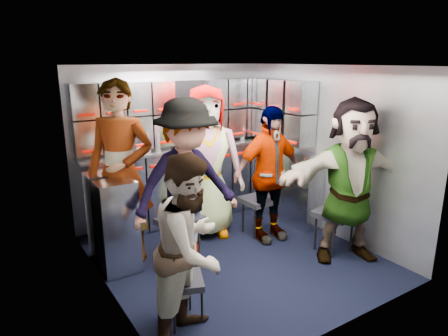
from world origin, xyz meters
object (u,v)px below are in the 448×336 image
jump_seat_near_left (182,283)px  attendant_arc_a (191,249)px  attendant_arc_c (206,162)px  attendant_arc_d (269,175)px  jump_seat_center (200,197)px  jump_seat_near_right (335,215)px  attendant_standing (121,173)px  attendant_arc_e (351,181)px  jump_seat_mid_right (259,202)px  jump_seat_mid_left (180,222)px  attendant_arc_b (187,186)px

jump_seat_near_left → attendant_arc_a: (0.00, -0.18, 0.39)m
attendant_arc_c → attendant_arc_d: 0.78m
jump_seat_center → jump_seat_near_right: size_ratio=0.97×
attendant_standing → attendant_arc_c: bearing=46.6°
jump_seat_near_left → attendant_arc_e: (2.07, 0.05, 0.54)m
attendant_arc_d → jump_seat_center: bearing=129.8°
jump_seat_mid_right → jump_seat_near_left: bearing=-146.3°
jump_seat_center → attendant_arc_d: (0.55, -0.72, 0.39)m
jump_seat_near_left → jump_seat_center: size_ratio=0.90×
jump_seat_center → attendant_standing: 1.28m
jump_seat_mid_left → attendant_arc_c: attendant_arc_c is taller
attendant_standing → attendant_arc_e: attendant_standing is taller
jump_seat_mid_right → attendant_standing: attendant_standing is taller
jump_seat_mid_right → attendant_arc_e: bearing=-67.3°
jump_seat_center → jump_seat_mid_right: 0.77m
attendant_arc_a → attendant_arc_d: bearing=-2.6°
jump_seat_near_left → jump_seat_mid_left: 1.11m
jump_seat_near_right → attendant_arc_c: (-0.98, 1.22, 0.50)m
jump_seat_near_left → attendant_arc_c: 1.90m
jump_seat_near_left → attendant_arc_d: 1.93m
jump_seat_near_left → jump_seat_mid_left: bearing=64.1°
attendant_arc_a → attendant_arc_e: attendant_arc_e is taller
jump_seat_near_right → attendant_arc_d: attendant_arc_d is taller
jump_seat_center → attendant_arc_c: (0.00, -0.18, 0.51)m
attendant_arc_a → jump_seat_near_right: bearing=-25.0°
attendant_arc_d → attendant_arc_e: bearing=-60.8°
jump_seat_near_left → jump_seat_center: 1.96m
jump_seat_mid_left → jump_seat_center: size_ratio=1.09×
attendant_arc_b → jump_seat_mid_left: bearing=91.3°
jump_seat_near_right → jump_seat_mid_right: bearing=116.8°
attendant_arc_b → attendant_arc_c: attendant_arc_c is taller
jump_seat_center → attendant_arc_a: attendant_arc_a is taller
jump_seat_mid_left → attendant_arc_b: 0.50m
jump_seat_mid_right → jump_seat_near_right: jump_seat_near_right is taller
jump_seat_near_left → jump_seat_mid_right: jump_seat_mid_right is taller
jump_seat_near_right → attendant_standing: bearing=152.1°
jump_seat_mid_right → attendant_arc_a: 2.10m
attendant_arc_b → attendant_arc_e: size_ratio=1.01×
jump_seat_center → attendant_arc_d: size_ratio=0.30×
jump_seat_mid_right → attendant_arc_b: bearing=-166.6°
jump_seat_mid_left → attendant_arc_b: attendant_arc_b is taller
jump_seat_center → attendant_arc_b: (-0.60, -0.81, 0.47)m
jump_seat_center → jump_seat_mid_right: jump_seat_center is taller
jump_seat_near_right → attendant_arc_d: 0.89m
attendant_arc_a → jump_seat_mid_right: bearing=1.6°
attendant_arc_c → jump_seat_mid_left: bearing=-122.0°
jump_seat_near_left → jump_seat_mid_right: 1.97m
attendant_standing → jump_seat_center: bearing=55.6°
attendant_arc_a → attendant_arc_b: attendant_arc_b is taller
attendant_arc_c → jump_seat_near_left: bearing=-105.7°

